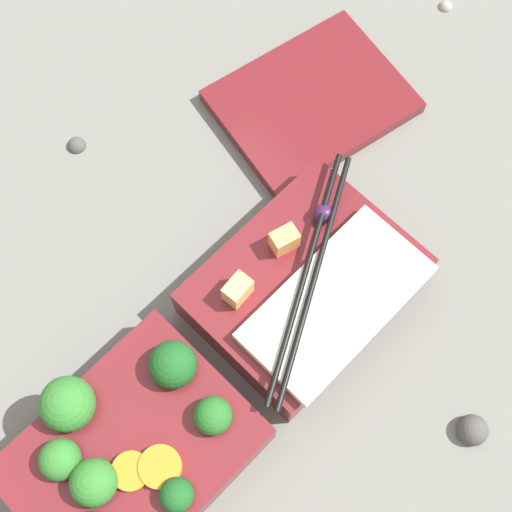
{
  "coord_description": "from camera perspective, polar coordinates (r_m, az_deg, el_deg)",
  "views": [
    {
      "loc": [
        -0.07,
        -0.11,
        0.62
      ],
      "look_at": [
        0.08,
        0.04,
        0.05
      ],
      "focal_mm": 50.0,
      "sensor_mm": 36.0,
      "label": 1
    }
  ],
  "objects": [
    {
      "name": "ground_plane",
      "position": [
        0.63,
        -2.49,
        -9.19
      ],
      "size": [
        3.0,
        3.0,
        0.0
      ],
      "primitive_type": "plane",
      "color": "slate"
    },
    {
      "name": "bento_tray_vegetable",
      "position": [
        0.6,
        -10.19,
        -14.79
      ],
      "size": [
        0.18,
        0.15,
        0.08
      ],
      "color": "maroon",
      "rests_on": "ground_plane"
    },
    {
      "name": "bento_tray_rice",
      "position": [
        0.62,
        4.37,
        -2.78
      ],
      "size": [
        0.21,
        0.14,
        0.07
      ],
      "color": "maroon",
      "rests_on": "ground_plane"
    },
    {
      "name": "bento_lid",
      "position": [
        0.73,
        4.47,
        12.22
      ],
      "size": [
        0.2,
        0.17,
        0.01
      ],
      "primitive_type": "cube",
      "rotation": [
        0.0,
        0.0,
        -0.2
      ],
      "color": "maroon",
      "rests_on": "ground_plane"
    },
    {
      "name": "pebble_1",
      "position": [
        0.64,
        16.93,
        -13.18
      ],
      "size": [
        0.03,
        0.03,
        0.03
      ],
      "primitive_type": "sphere",
      "color": "#474442",
      "rests_on": "ground_plane"
    },
    {
      "name": "pebble_2",
      "position": [
        0.73,
        -14.21,
        8.7
      ],
      "size": [
        0.02,
        0.02,
        0.02
      ],
      "primitive_type": "sphere",
      "color": "#474442",
      "rests_on": "ground_plane"
    },
    {
      "name": "pebble_3",
      "position": [
        0.83,
        14.98,
        18.82
      ],
      "size": [
        0.01,
        0.01,
        0.01
      ],
      "primitive_type": "sphere",
      "color": "gray",
      "rests_on": "ground_plane"
    }
  ]
}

